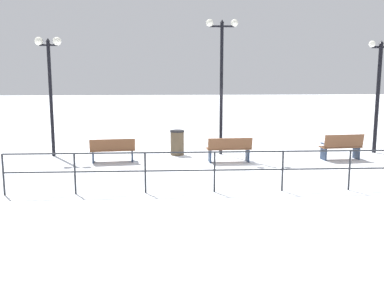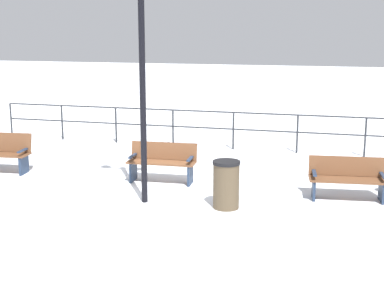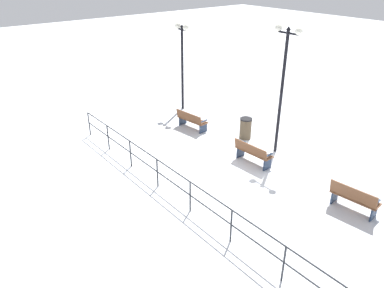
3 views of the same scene
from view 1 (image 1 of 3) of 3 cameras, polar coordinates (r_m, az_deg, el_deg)
The scene contains 9 objects.
ground_plane at distance 15.71m, azimuth 4.66°, elevation -2.21°, with size 80.00×80.00×0.00m, color white.
bench_nearest at distance 16.69m, azimuth 18.56°, elevation -0.31°, with size 0.70×1.50×0.94m.
bench_second at distance 15.47m, azimuth 4.78°, elevation -0.63°, with size 0.62×1.56×0.88m.
bench_third at distance 15.66m, azimuth -10.11°, elevation -0.74°, with size 0.75×1.59×0.84m.
lamppost_near at distance 18.39m, azimuth 22.74°, elevation 7.29°, with size 0.25×0.95×4.24m.
lamppost_middle at distance 16.69m, azimuth 3.81°, elevation 10.17°, with size 0.27×1.17×4.98m.
lamppost_far at distance 17.10m, azimuth -17.74°, elevation 8.77°, with size 0.30×0.94×4.33m.
waterfront_railing at distance 11.78m, azimuth 7.27°, elevation -2.62°, with size 0.05×12.68×1.09m.
trash_bin at distance 16.73m, azimuth -1.90°, elevation 0.18°, with size 0.53×0.53×0.94m.
Camera 1 is at (-15.24, 2.11, 3.21)m, focal length 41.74 mm.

